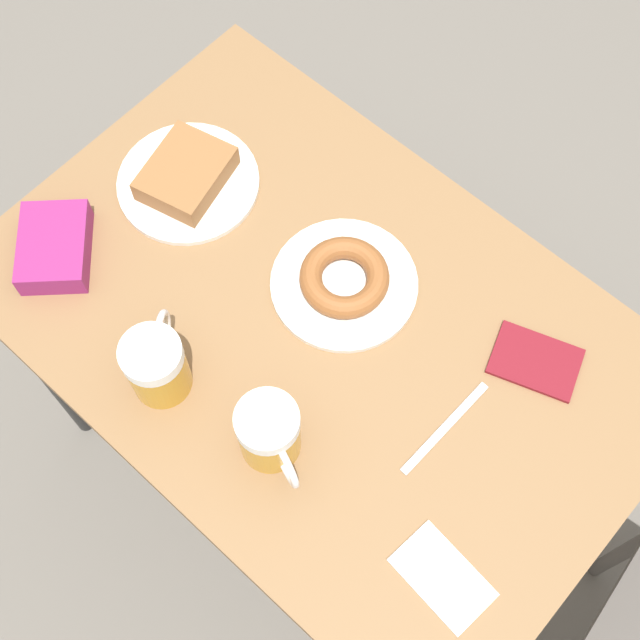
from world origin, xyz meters
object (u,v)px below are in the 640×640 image
at_px(blue_pouch, 54,247).
at_px(napkin_folded, 443,577).
at_px(plate_with_cake, 187,178).
at_px(beer_mug_left, 270,434).
at_px(beer_mug_center, 157,365).
at_px(plate_with_donut, 344,280).
at_px(fork, 446,427).
at_px(passport_near_edge, 535,361).

bearing_deg(blue_pouch, napkin_folded, 91.43).
bearing_deg(plate_with_cake, beer_mug_left, 60.31).
height_order(beer_mug_left, beer_mug_center, same).
distance_m(beer_mug_center, napkin_folded, 0.48).
distance_m(plate_with_cake, plate_with_donut, 0.31).
height_order(plate_with_cake, plate_with_donut, plate_with_cake).
xyz_separation_m(beer_mug_left, blue_pouch, (-0.00, -0.46, -0.04)).
relative_size(beer_mug_left, fork, 0.70).
distance_m(passport_near_edge, blue_pouch, 0.74).
bearing_deg(napkin_folded, plate_with_cake, -106.69).
bearing_deg(plate_with_cake, plate_with_donut, 95.70).
relative_size(plate_with_donut, napkin_folded, 1.62).
bearing_deg(plate_with_donut, beer_mug_center, -17.81).
bearing_deg(beer_mug_center, fork, 121.90).
xyz_separation_m(plate_with_cake, fork, (0.04, 0.56, -0.02)).
xyz_separation_m(plate_with_donut, beer_mug_center, (0.29, -0.09, 0.04)).
height_order(beer_mug_center, blue_pouch, beer_mug_center).
height_order(plate_with_cake, fork, plate_with_cake).
relative_size(fork, passport_near_edge, 1.21).
relative_size(beer_mug_center, fork, 0.65).
bearing_deg(napkin_folded, passport_near_edge, -164.52).
xyz_separation_m(plate_with_donut, beer_mug_left, (0.26, 0.09, 0.04)).
bearing_deg(plate_with_cake, napkin_folded, 73.31).
distance_m(plate_with_donut, beer_mug_center, 0.31).
relative_size(plate_with_donut, passport_near_edge, 1.51).
distance_m(fork, passport_near_edge, 0.17).
distance_m(beer_mug_center, blue_pouch, 0.28).
height_order(beer_mug_left, fork, beer_mug_left).
relative_size(beer_mug_center, blue_pouch, 0.68).
bearing_deg(beer_mug_left, napkin_folded, 94.03).
height_order(plate_with_cake, beer_mug_left, beer_mug_left).
distance_m(plate_with_cake, beer_mug_left, 0.46).
height_order(plate_with_cake, blue_pouch, plate_with_cake).
height_order(plate_with_cake, passport_near_edge, plate_with_cake).
bearing_deg(passport_near_edge, beer_mug_left, -29.59).
distance_m(napkin_folded, passport_near_edge, 0.34).
relative_size(napkin_folded, passport_near_edge, 0.94).
distance_m(beer_mug_left, beer_mug_center, 0.19).
distance_m(beer_mug_center, fork, 0.41).
relative_size(plate_with_donut, blue_pouch, 1.31).
xyz_separation_m(fork, blue_pouch, (0.18, -0.62, 0.02)).
bearing_deg(beer_mug_left, blue_pouch, -90.23).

